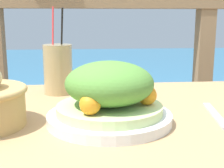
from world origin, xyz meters
TOP-DOWN VIEW (x-y plane):
  - railing_fence at (0.00, 0.71)m, footprint 2.80×0.08m
  - sea_backdrop at (0.00, 3.21)m, footprint 12.00×4.00m
  - salad_plate at (-0.04, -0.04)m, footprint 0.26×0.26m
  - drink_glass at (-0.16, 0.23)m, footprint 0.08×0.09m
  - knife at (0.20, -0.01)m, footprint 0.05×0.18m

SIDE VIEW (x-z plane):
  - sea_backdrop at x=0.00m, z-range 0.00..0.40m
  - knife at x=0.20m, z-range 0.75..0.76m
  - railing_fence at x=0.00m, z-range 0.23..1.33m
  - salad_plate at x=-0.04m, z-range 0.74..0.87m
  - drink_glass at x=-0.16m, z-range 0.70..0.95m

